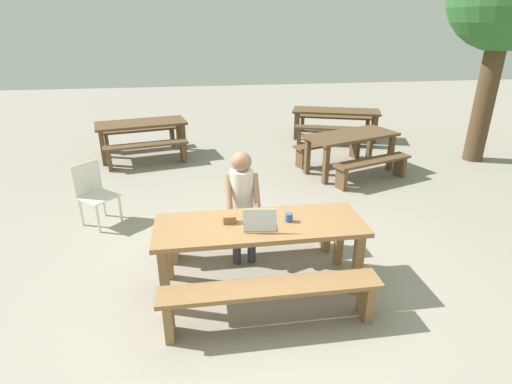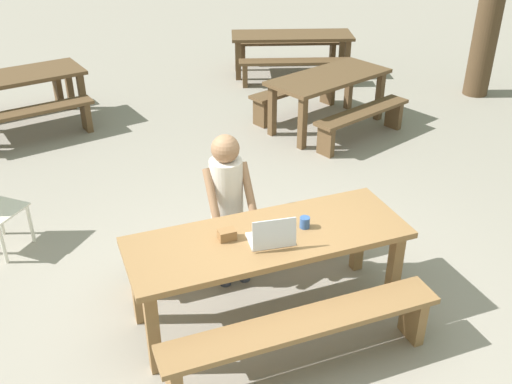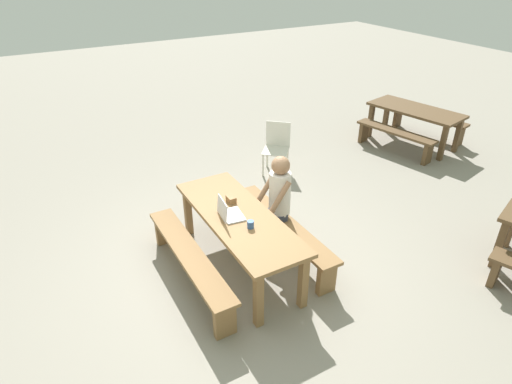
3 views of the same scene
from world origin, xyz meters
name	(u,v)px [view 3 (image 3 of 3)]	position (x,y,z in m)	size (l,w,h in m)	color
ground_plane	(240,265)	(0.00, 0.00, 0.00)	(30.00, 30.00, 0.00)	gray
picnic_table_front	(238,222)	(0.00, 0.00, 0.66)	(2.19, 0.78, 0.77)	olive
bench_near	(190,259)	(0.00, -0.67, 0.36)	(2.10, 0.30, 0.46)	olive
bench_far	(283,228)	(0.00, 0.67, 0.36)	(2.10, 0.30, 0.46)	olive
laptop	(228,213)	(-0.02, -0.12, 0.83)	(0.36, 0.30, 0.25)	silver
small_pouch	(231,199)	(-0.31, 0.06, 0.81)	(0.13, 0.09, 0.08)	olive
coffee_mug	(250,224)	(0.31, 0.00, 0.82)	(0.08, 0.08, 0.09)	#335693
person_seated	(277,196)	(-0.11, 0.63, 0.80)	(0.39, 0.40, 1.35)	#333847
plastic_chair	(277,146)	(-2.09, 1.86, 0.47)	(0.62, 0.62, 0.90)	silver
picnic_table_rear	(415,114)	(-1.75, 4.94, 0.64)	(1.96, 1.17, 0.76)	brown
bench_rear_south	(395,136)	(-1.62, 4.32, 0.34)	(1.67, 0.65, 0.46)	brown
bench_rear_north	(428,121)	(-1.89, 5.57, 0.34)	(1.67, 0.65, 0.46)	brown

